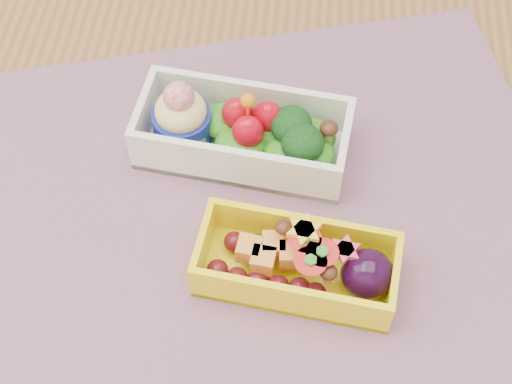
# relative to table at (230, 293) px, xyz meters

# --- Properties ---
(table) EXTENTS (1.20, 0.80, 0.75)m
(table) POSITION_rel_table_xyz_m (0.00, 0.00, 0.00)
(table) COLOR brown
(table) RESTS_ON ground
(placemat) EXTENTS (0.62, 0.53, 0.00)m
(placemat) POSITION_rel_table_xyz_m (0.01, 0.02, 0.10)
(placemat) COLOR gray
(placemat) RESTS_ON table
(bento_white) EXTENTS (0.18, 0.10, 0.07)m
(bento_white) POSITION_rel_table_xyz_m (0.00, 0.09, 0.13)
(bento_white) COLOR white
(bento_white) RESTS_ON placemat
(bento_yellow) EXTENTS (0.16, 0.08, 0.05)m
(bento_yellow) POSITION_rel_table_xyz_m (0.06, -0.03, 0.12)
(bento_yellow) COLOR yellow
(bento_yellow) RESTS_ON placemat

